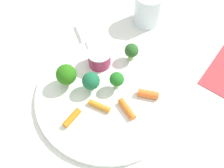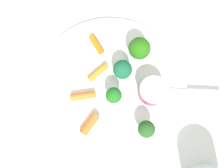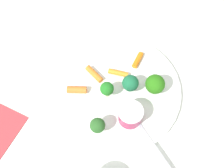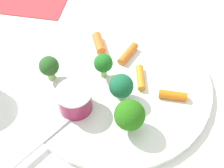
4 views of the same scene
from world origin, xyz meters
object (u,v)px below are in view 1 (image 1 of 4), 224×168
object	(u,v)px
plate	(108,95)
carrot_stick_2	(72,118)
carrot_stick_0	(148,94)
carrot_stick_3	(127,109)
sauce_cup	(99,58)
broccoli_floret_3	(131,51)
carrot_stick_1	(99,106)
drinking_glass	(148,8)
broccoli_floret_0	(66,75)
broccoli_floret_1	(91,81)
fork	(88,45)
broccoli_floret_2	(117,80)

from	to	relation	value
plate	carrot_stick_2	bearing A→B (deg)	-164.60
carrot_stick_0	carrot_stick_3	xyz separation A→B (m)	(-0.06, -0.01, -0.00)
sauce_cup	carrot_stick_0	bearing A→B (deg)	-65.21
sauce_cup	broccoli_floret_3	xyz separation A→B (m)	(0.07, -0.02, 0.01)
carrot_stick_1	drinking_glass	size ratio (longest dim) A/B	0.58
broccoli_floret_0	sauce_cup	bearing A→B (deg)	14.12
broccoli_floret_1	fork	distance (m)	0.13
sauce_cup	carrot_stick_0	world-z (taller)	sauce_cup
broccoli_floret_0	broccoli_floret_2	distance (m)	0.11
carrot_stick_0	broccoli_floret_2	bearing A→B (deg)	136.28
broccoli_floret_3	carrot_stick_3	bearing A→B (deg)	-120.84
plate	carrot_stick_2	distance (m)	0.10
plate	carrot_stick_2	size ratio (longest dim) A/B	7.21
broccoli_floret_3	carrot_stick_1	bearing A→B (deg)	-143.56
sauce_cup	carrot_stick_3	xyz separation A→B (m)	(0.00, -0.14, -0.01)
carrot_stick_1	carrot_stick_2	world-z (taller)	same
carrot_stick_2	drinking_glass	distance (m)	0.34
broccoli_floret_2	drinking_glass	world-z (taller)	drinking_glass
broccoli_floret_3	carrot_stick_0	world-z (taller)	broccoli_floret_3
broccoli_floret_2	carrot_stick_3	world-z (taller)	broccoli_floret_2
fork	drinking_glass	distance (m)	0.18
broccoli_floret_2	fork	size ratio (longest dim) A/B	0.28
broccoli_floret_0	broccoli_floret_1	xyz separation A→B (m)	(0.04, -0.04, -0.00)
sauce_cup	broccoli_floret_0	world-z (taller)	broccoli_floret_0
broccoli_floret_1	broccoli_floret_3	size ratio (longest dim) A/B	1.08
carrot_stick_3	drinking_glass	size ratio (longest dim) A/B	0.61
broccoli_floret_1	broccoli_floret_2	distance (m)	0.05
carrot_stick_3	fork	xyz separation A→B (m)	(-0.00, 0.20, -0.01)
fork	drinking_glass	size ratio (longest dim) A/B	2.01
plate	carrot_stick_3	bearing A→B (deg)	-72.66
broccoli_floret_0	plate	bearing A→B (deg)	-41.36
carrot_stick_2	fork	distance (m)	0.20
plate	carrot_stick_0	bearing A→B (deg)	-29.96
broccoli_floret_3	drinking_glass	bearing A→B (deg)	45.76
plate	carrot_stick_3	size ratio (longest dim) A/B	6.28
broccoli_floret_3	carrot_stick_2	world-z (taller)	broccoli_floret_3
plate	broccoli_floret_1	bearing A→B (deg)	137.52
broccoli_floret_2	carrot_stick_1	bearing A→B (deg)	-150.85
carrot_stick_2	broccoli_floret_2	bearing A→B (deg)	15.30
broccoli_floret_3	drinking_glass	world-z (taller)	drinking_glass
carrot_stick_3	fork	world-z (taller)	carrot_stick_3
carrot_stick_3	drinking_glass	distance (m)	0.28
carrot_stick_2	fork	bearing A→B (deg)	58.42
broccoli_floret_2	fork	xyz separation A→B (m)	(-0.01, 0.14, -0.03)
drinking_glass	carrot_stick_1	bearing A→B (deg)	-138.88
broccoli_floret_1	carrot_stick_3	xyz separation A→B (m)	(0.04, -0.08, -0.02)
plate	broccoli_floret_3	xyz separation A→B (m)	(0.09, 0.06, 0.03)
plate	carrot_stick_0	world-z (taller)	carrot_stick_0
broccoli_floret_1	broccoli_floret_2	bearing A→B (deg)	-20.80
carrot_stick_1	sauce_cup	bearing A→B (deg)	66.06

